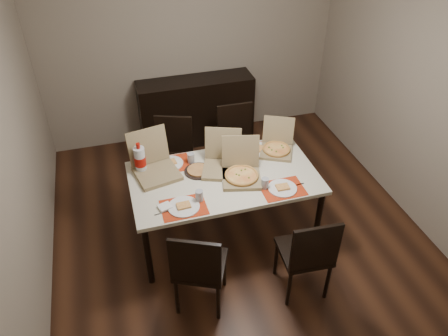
% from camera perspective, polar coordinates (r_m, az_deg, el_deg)
% --- Properties ---
extents(ground, '(3.80, 4.00, 0.02)m').
position_cam_1_polar(ground, '(4.79, 1.51, -7.54)').
color(ground, '#3E2113').
rests_on(ground, ground).
extents(room_walls, '(3.84, 4.02, 2.62)m').
position_cam_1_polar(room_walls, '(4.16, 0.07, 14.13)').
color(room_walls, gray).
rests_on(room_walls, ground).
extents(sideboard, '(1.50, 0.40, 0.90)m').
position_cam_1_polar(sideboard, '(5.90, -3.63, 7.47)').
color(sideboard, black).
rests_on(sideboard, ground).
extents(dining_table, '(1.80, 1.00, 0.75)m').
position_cam_1_polar(dining_table, '(4.26, -0.00, -1.79)').
color(dining_table, beige).
rests_on(dining_table, ground).
extents(chair_near_left, '(0.56, 0.56, 0.93)m').
position_cam_1_polar(chair_near_left, '(3.72, -3.34, -12.76)').
color(chair_near_left, black).
rests_on(chair_near_left, ground).
extents(chair_near_right, '(0.45, 0.45, 0.93)m').
position_cam_1_polar(chair_near_right, '(3.88, 10.88, -10.87)').
color(chair_near_right, black).
rests_on(chair_near_right, ground).
extents(chair_far_left, '(0.54, 0.54, 0.93)m').
position_cam_1_polar(chair_far_left, '(4.96, -6.62, 1.85)').
color(chair_far_left, black).
rests_on(chair_far_left, ground).
extents(chair_far_right, '(0.43, 0.43, 0.93)m').
position_cam_1_polar(chair_far_right, '(5.16, 1.70, 3.64)').
color(chair_far_right, black).
rests_on(chair_far_right, ground).
extents(setting_near_left, '(0.47, 0.30, 0.11)m').
position_cam_1_polar(setting_near_left, '(3.89, -5.06, -4.74)').
color(setting_near_left, red).
rests_on(setting_near_left, dining_table).
extents(setting_near_right, '(0.43, 0.30, 0.11)m').
position_cam_1_polar(setting_near_right, '(4.08, 7.07, -2.48)').
color(setting_near_right, red).
rests_on(setting_near_right, dining_table).
extents(setting_far_left, '(0.49, 0.30, 0.11)m').
position_cam_1_polar(setting_far_left, '(4.39, -6.63, 0.75)').
color(setting_far_left, red).
rests_on(setting_far_left, dining_table).
extents(setting_far_right, '(0.48, 0.30, 0.11)m').
position_cam_1_polar(setting_far_right, '(4.54, 4.04, 2.28)').
color(setting_far_right, red).
rests_on(setting_far_right, dining_table).
extents(napkin_loose, '(0.14, 0.15, 0.02)m').
position_cam_1_polar(napkin_loose, '(4.17, 0.53, -1.45)').
color(napkin_loose, white).
rests_on(napkin_loose, dining_table).
extents(pizza_box_center, '(0.45, 0.47, 0.36)m').
position_cam_1_polar(pizza_box_center, '(4.17, 2.28, -0.61)').
color(pizza_box_center, olive).
rests_on(pizza_box_center, dining_table).
extents(pizza_box_right, '(0.44, 0.46, 0.32)m').
position_cam_1_polar(pizza_box_right, '(4.56, 6.89, 2.79)').
color(pizza_box_right, olive).
rests_on(pizza_box_right, dining_table).
extents(pizza_box_left, '(0.48, 0.51, 0.40)m').
position_cam_1_polar(pizza_box_left, '(4.27, -9.00, 0.08)').
color(pizza_box_left, olive).
rests_on(pizza_box_left, dining_table).
extents(pizza_box_extra, '(0.48, 0.50, 0.36)m').
position_cam_1_polar(pizza_box_extra, '(4.28, -0.26, 0.65)').
color(pizza_box_extra, olive).
rests_on(pizza_box_extra, dining_table).
extents(faina_plate, '(0.27, 0.27, 0.03)m').
position_cam_1_polar(faina_plate, '(4.27, -3.38, -0.34)').
color(faina_plate, black).
rests_on(faina_plate, dining_table).
extents(dip_bowl, '(0.12, 0.12, 0.03)m').
position_cam_1_polar(dip_bowl, '(4.40, 0.78, 1.02)').
color(dip_bowl, white).
rests_on(dip_bowl, dining_table).
extents(soda_bottle, '(0.11, 0.11, 0.33)m').
position_cam_1_polar(soda_bottle, '(4.26, -10.90, 1.01)').
color(soda_bottle, silver).
rests_on(soda_bottle, dining_table).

